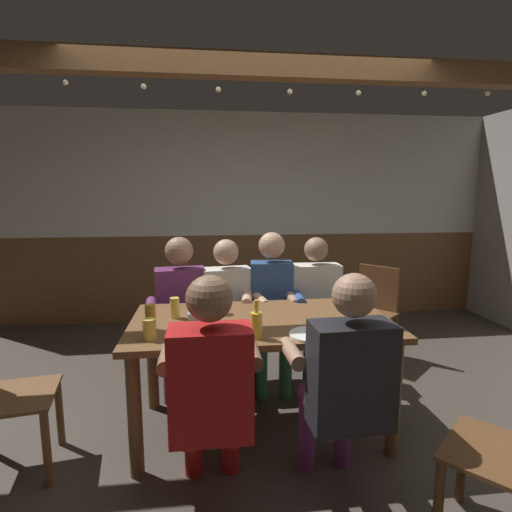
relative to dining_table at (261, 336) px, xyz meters
name	(u,v)px	position (x,y,z in m)	size (l,w,h in m)	color
ground_plane	(265,444)	(0.00, -0.18, -0.66)	(7.53, 7.53, 0.00)	#423A33
back_wall_upper	(234,175)	(0.00, 2.47, 1.13)	(6.28, 0.12, 1.46)	beige
back_wall_wainscot	(235,276)	(0.00, 2.47, -0.13)	(6.28, 0.12, 1.05)	brown
ceiling_beam	(254,66)	(0.00, 0.41, 1.77)	(5.65, 0.14, 0.16)	brown
dining_table	(261,336)	(0.00, 0.00, 0.00)	(1.67, 0.89, 0.77)	brown
person_0	(181,306)	(-0.56, 0.68, 0.03)	(0.56, 0.53, 1.23)	#6B2D66
person_1	(228,307)	(-0.18, 0.67, 0.01)	(0.57, 0.54, 1.20)	silver
person_2	(272,302)	(0.18, 0.67, 0.03)	(0.51, 0.53, 1.26)	#2D4C84
person_3	(317,303)	(0.56, 0.68, 0.01)	(0.56, 0.50, 1.21)	silver
person_4	(211,385)	(-0.33, -0.67, 0.02)	(0.52, 0.51, 1.22)	#AD1919
person_5	(345,378)	(0.33, -0.67, 0.01)	(0.55, 0.51, 1.22)	black
chair_empty_far_end	(372,310)	(1.20, 1.05, -0.18)	(0.62, 0.62, 0.88)	brown
condiment_caddy	(199,316)	(-0.40, 0.05, 0.14)	(0.14, 0.10, 0.05)	#B2B7BC
plate_0	(311,335)	(0.25, -0.33, 0.12)	(0.26, 0.26, 0.01)	white
bottle_0	(256,324)	(-0.07, -0.33, 0.19)	(0.07, 0.07, 0.22)	gold
bottle_1	(204,325)	(-0.36, -0.32, 0.20)	(0.05, 0.05, 0.23)	#195923
pint_glass_0	(150,329)	(-0.67, -0.28, 0.17)	(0.08, 0.08, 0.12)	#E5C64C
pint_glass_1	(151,317)	(-0.68, -0.12, 0.19)	(0.06, 0.06, 0.16)	gold
pint_glass_2	(354,309)	(0.62, -0.02, 0.16)	(0.08, 0.08, 0.10)	#E5C64C
pint_glass_3	(219,305)	(-0.27, 0.16, 0.17)	(0.08, 0.08, 0.11)	#E5C64C
pint_glass_4	(175,308)	(-0.56, 0.10, 0.18)	(0.06, 0.06, 0.13)	#E5C64C
string_lights	(254,87)	(0.00, 0.36, 1.62)	(4.43, 0.04, 0.09)	#F9EAB2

